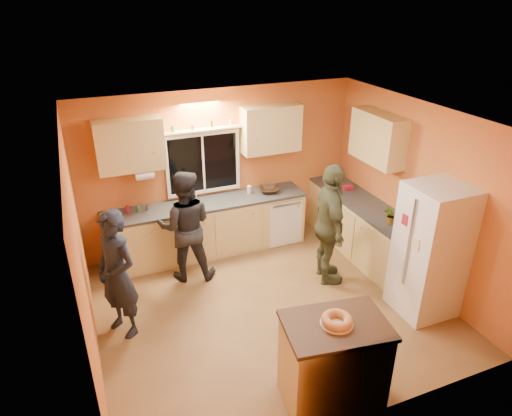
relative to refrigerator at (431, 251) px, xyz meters
name	(u,v)px	position (x,y,z in m)	size (l,w,h in m)	color
ground	(270,306)	(-1.89, 0.80, -0.90)	(4.50, 4.50, 0.00)	brown
room_shell	(267,186)	(-1.77, 1.21, 0.72)	(4.54, 4.04, 2.61)	#C35A32
back_counter	(229,224)	(-1.88, 2.50, -0.45)	(4.23, 0.62, 0.90)	#DEC074
right_counter	(371,235)	(0.06, 1.30, -0.45)	(0.62, 1.84, 0.90)	#DEC074
refrigerator	(431,251)	(0.00, 0.00, 0.00)	(0.72, 0.70, 1.80)	silver
island	(333,361)	(-1.92, -0.86, -0.40)	(1.12, 0.84, 0.99)	#DEC074
bundt_pastry	(337,320)	(-1.92, -0.86, 0.14)	(0.31, 0.31, 0.09)	#B9804C
person_left	(117,275)	(-3.79, 1.06, -0.06)	(0.61, 0.40, 1.67)	black
person_center	(185,226)	(-2.73, 1.95, -0.06)	(0.82, 0.64, 1.69)	black
person_right	(330,225)	(-0.85, 1.09, 0.01)	(1.06, 0.44, 1.82)	#393E27
mixing_bowl	(269,190)	(-1.17, 2.51, 0.04)	(0.32, 0.32, 0.08)	black
utensil_crock	(192,199)	(-2.46, 2.53, 0.09)	(0.14, 0.14, 0.17)	beige
potted_plant	(392,215)	(0.00, 0.82, 0.14)	(0.25, 0.22, 0.28)	gray
red_box	(348,188)	(0.10, 2.10, 0.04)	(0.16, 0.12, 0.07)	maroon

